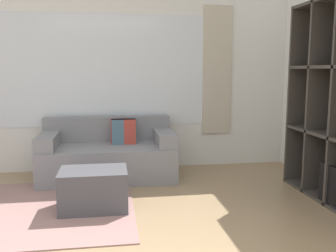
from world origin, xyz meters
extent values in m
cube|color=white|center=(0.00, 3.42, 1.35)|extent=(6.78, 0.07, 2.70)
cube|color=white|center=(0.00, 3.38, 1.45)|extent=(3.07, 0.01, 1.60)
cube|color=beige|center=(1.71, 3.36, 1.45)|extent=(0.44, 0.03, 1.90)
cube|color=gray|center=(-0.90, 1.80, 0.01)|extent=(2.46, 1.93, 0.01)
cube|color=#3D3833|center=(2.57, 1.90, 1.12)|extent=(0.44, 0.04, 2.23)
cube|color=#3D3833|center=(2.57, 2.36, 1.12)|extent=(0.44, 0.04, 2.23)
cylinder|color=red|center=(2.55, 1.65, 0.10)|extent=(0.08, 0.08, 0.13)
cylinder|color=#2856A8|center=(2.55, 2.12, 0.11)|extent=(0.05, 0.05, 0.14)
cylinder|color=white|center=(2.55, 2.15, 0.08)|extent=(0.10, 0.10, 0.10)
cube|color=gray|center=(0.06, 2.86, 0.23)|extent=(1.77, 0.92, 0.46)
cube|color=gray|center=(0.06, 3.23, 0.63)|extent=(1.77, 0.18, 0.35)
cube|color=gray|center=(-0.70, 2.86, 0.54)|extent=(0.24, 0.86, 0.18)
cube|color=gray|center=(0.83, 2.86, 0.54)|extent=(0.24, 0.86, 0.18)
cube|color=slate|center=(0.28, 2.95, 0.63)|extent=(0.35, 0.15, 0.34)
cube|color=#AD3D33|center=(0.28, 2.95, 0.63)|extent=(0.35, 0.14, 0.34)
cube|color=#47474C|center=(-0.08, 1.72, 0.21)|extent=(0.69, 0.51, 0.43)
camera|label=1|loc=(0.10, -2.13, 1.45)|focal=40.00mm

